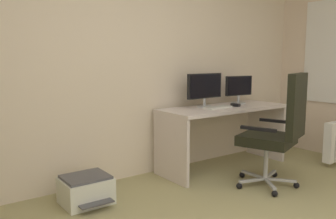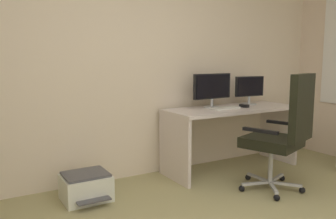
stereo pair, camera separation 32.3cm
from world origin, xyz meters
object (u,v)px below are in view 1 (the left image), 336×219
keyboard (218,107)px  office_chair (279,128)px  desk (223,122)px  monitor_main (205,87)px  printer (86,190)px  monitor_secondary (239,88)px  computer_mouse (235,105)px

keyboard → office_chair: bearing=-85.7°
desk → keyboard: 0.25m
desk → monitor_main: 0.47m
keyboard → printer: size_ratio=0.78×
monitor_main → monitor_secondary: bearing=0.0°
desk → computer_mouse: size_ratio=15.68×
desk → office_chair: (-0.05, -0.80, 0.06)m
desk → monitor_secondary: size_ratio=3.99×
monitor_secondary → office_chair: bearing=-114.2°
keyboard → office_chair: (0.10, -0.74, -0.13)m
printer → desk: bearing=1.4°
monitor_secondary → monitor_main: bearing=-180.0°
monitor_main → keyboard: (0.06, -0.16, -0.22)m
keyboard → monitor_secondary: bearing=14.3°
computer_mouse → desk: bearing=134.7°
monitor_main → keyboard: monitor_main is taller
office_chair → desk: bearing=86.6°
monitor_secondary → office_chair: office_chair is taller
computer_mouse → office_chair: 0.76m
keyboard → office_chair: size_ratio=0.30×
keyboard → computer_mouse: 0.27m
monitor_secondary → office_chair: 1.04m
monitor_main → office_chair: bearing=-80.0°
computer_mouse → office_chair: (-0.17, -0.73, -0.14)m
monitor_main → computer_mouse: bearing=-27.4°
keyboard → office_chair: 0.76m
keyboard → computer_mouse: bearing=-5.4°
monitor_main → computer_mouse: (0.33, -0.17, -0.21)m
monitor_main → printer: (-1.52, -0.14, -0.83)m
computer_mouse → printer: bearing=162.9°
monitor_secondary → computer_mouse: 0.34m
printer → office_chair: bearing=-24.2°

